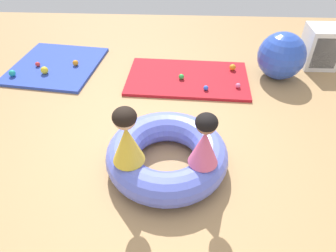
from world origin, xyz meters
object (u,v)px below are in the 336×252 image
at_px(play_ball_orange, 233,67).
at_px(play_ball_blue, 206,88).
at_px(child_in_yellow, 127,136).
at_px(play_ball_yellow, 44,70).
at_px(child_in_pink, 205,140).
at_px(play_ball_pink, 238,86).
at_px(exercise_ball_large, 281,56).
at_px(inflatable_cushion, 167,155).
at_px(play_ball_green, 181,77).
at_px(play_ball_orange_second, 75,63).
at_px(play_ball_teal, 12,73).
at_px(storage_cube, 321,48).
at_px(play_ball_red, 38,64).

xyz_separation_m(play_ball_orange, play_ball_blue, (-0.39, -0.53, -0.01)).
relative_size(child_in_yellow, play_ball_yellow, 5.27).
distance_m(child_in_pink, play_ball_pink, 1.74).
relative_size(play_ball_orange, exercise_ball_large, 0.14).
xyz_separation_m(inflatable_cushion, play_ball_green, (0.11, 1.54, -0.08)).
distance_m(child_in_yellow, play_ball_yellow, 2.38).
bearing_deg(child_in_pink, child_in_yellow, 99.32).
bearing_deg(play_ball_orange_second, play_ball_pink, -12.13).
bearing_deg(play_ball_blue, play_ball_green, 141.31).
bearing_deg(play_ball_teal, play_ball_yellow, 12.27).
xyz_separation_m(inflatable_cushion, play_ball_blue, (0.43, 1.29, -0.08)).
bearing_deg(inflatable_cushion, play_ball_orange_second, 127.05).
bearing_deg(play_ball_orange_second, play_ball_blue, -16.90).
xyz_separation_m(child_in_pink, play_ball_orange_second, (-1.71, 2.07, -0.47)).
bearing_deg(play_ball_pink, storage_cube, 30.59).
relative_size(play_ball_blue, play_ball_green, 0.86).
relative_size(play_ball_orange, play_ball_blue, 1.37).
bearing_deg(play_ball_orange_second, exercise_ball_large, -2.05).
bearing_deg(exercise_ball_large, storage_cube, 28.09).
bearing_deg(exercise_ball_large, play_ball_orange_second, 177.95).
xyz_separation_m(child_in_yellow, play_ball_yellow, (-1.44, 1.83, -0.47)).
bearing_deg(play_ball_orange, play_ball_orange_second, 179.31).
bearing_deg(child_in_pink, play_ball_pink, -9.43).
bearing_deg(play_ball_green, play_ball_orange_second, 168.65).
bearing_deg(child_in_yellow, play_ball_red, -57.91).
distance_m(play_ball_blue, play_ball_teal, 2.60).
height_order(play_ball_blue, storage_cube, storage_cube).
xyz_separation_m(child_in_yellow, play_ball_teal, (-1.85, 1.74, -0.48)).
distance_m(play_ball_pink, storage_cube, 1.43).
distance_m(play_ball_blue, play_ball_pink, 0.42).
xyz_separation_m(child_in_pink, play_ball_green, (-0.20, 1.77, -0.47)).
relative_size(play_ball_orange, play_ball_orange_second, 1.06).
distance_m(child_in_yellow, play_ball_teal, 2.59).
distance_m(play_ball_green, storage_cube, 2.02).
height_order(play_ball_teal, play_ball_pink, play_ball_teal).
bearing_deg(play_ball_orange, play_ball_red, -179.48).
relative_size(play_ball_orange, play_ball_pink, 1.33).
height_order(play_ball_yellow, play_ball_orange_second, play_ball_yellow).
relative_size(play_ball_teal, play_ball_orange_second, 1.09).
distance_m(play_ball_blue, storage_cube, 1.82).
bearing_deg(play_ball_teal, exercise_ball_large, 3.72).
bearing_deg(play_ball_red, storage_cube, 4.16).
xyz_separation_m(child_in_yellow, play_ball_pink, (1.15, 1.59, -0.49)).
height_order(child_in_yellow, play_ball_green, child_in_yellow).
height_order(play_ball_orange_second, storage_cube, storage_cube).
height_order(play_ball_green, exercise_ball_large, exercise_ball_large).
relative_size(play_ball_pink, play_ball_yellow, 0.64).
bearing_deg(child_in_pink, play_ball_orange_second, 48.44).
relative_size(play_ball_yellow, storage_cube, 0.18).
xyz_separation_m(play_ball_orange_second, exercise_ball_large, (2.81, -0.10, 0.23)).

